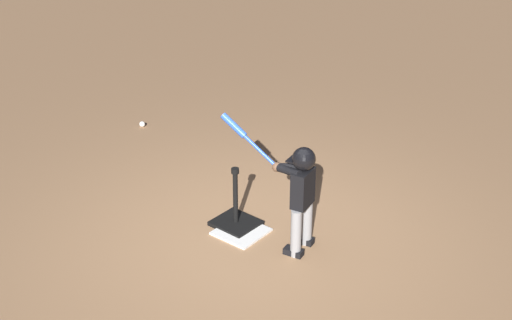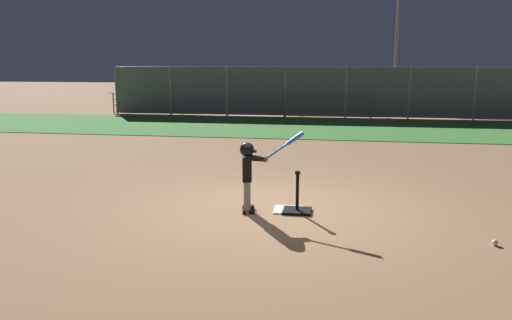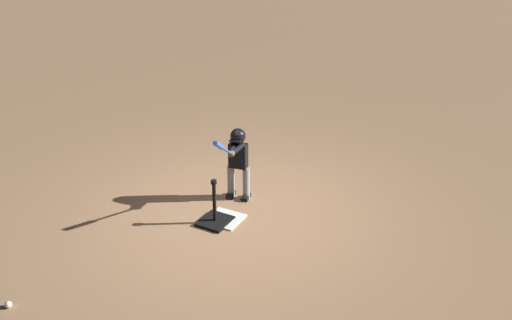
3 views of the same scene
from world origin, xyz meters
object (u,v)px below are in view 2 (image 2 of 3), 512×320
Objects in this scene: baseball at (495,243)px; bleachers_left_center at (154,102)px; batter_child at (250,168)px; bleachers_far_left at (327,104)px; batting_tee at (297,207)px; bleachers_far_right at (489,105)px.

bleachers_left_center is (-10.00, 15.06, 0.42)m from baseball.
baseball is (3.20, -0.92, -0.63)m from batter_child.
baseball is 0.02× the size of bleachers_far_left.
bleachers_left_center reaches higher than batting_tee.
batter_child is (-0.70, -0.07, 0.58)m from batting_tee.
batting_tee is at bearing -114.59° from bleachers_far_right.
baseball is at bearing -81.05° from bleachers_far_left.
batter_child is 16.58m from bleachers_far_right.
bleachers_far_left reaches higher than bleachers_far_right.
bleachers_far_right is at bearing 65.41° from batting_tee.
bleachers_far_left is (-2.36, 14.98, 0.44)m from baseball.
bleachers_left_center reaches higher than baseball.
bleachers_left_center is at bearing -177.31° from bleachers_far_right.
bleachers_far_right is (14.25, 0.67, 0.00)m from bleachers_left_center.
baseball is 0.02× the size of bleachers_left_center.
baseball is 18.08m from bleachers_left_center.
bleachers_far_left is (7.64, -0.08, 0.02)m from bleachers_left_center.
baseball is 15.17m from bleachers_far_left.
batting_tee is at bearing -90.57° from bleachers_far_left.
batter_child reaches higher than bleachers_left_center.
batter_child is 0.29× the size of bleachers_far_right.
batting_tee is 0.17× the size of bleachers_far_left.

